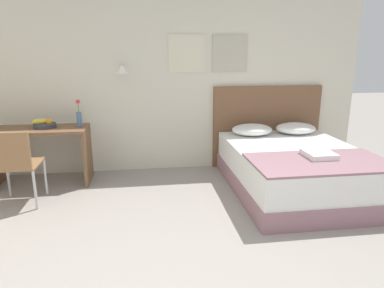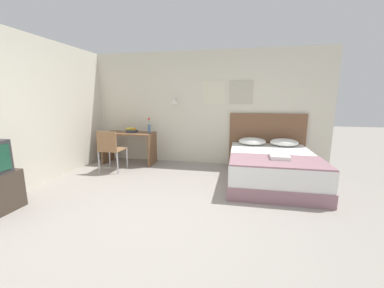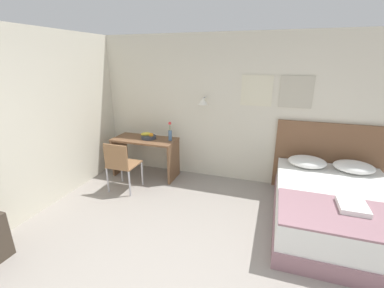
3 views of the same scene
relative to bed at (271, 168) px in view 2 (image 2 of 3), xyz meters
The scene contains 12 objects.
ground_plane 2.47m from the bed, 130.31° to the right, with size 24.00×24.00×0.00m, color gray.
wall_back 2.21m from the bed, 144.46° to the left, with size 5.95×0.31×2.65m.
bed is the anchor object (origin of this frame).
headboard 1.12m from the bed, 90.00° to the left, with size 1.68×0.06×1.23m.
pillow_left 0.91m from the bed, 113.47° to the left, with size 0.58×0.46×0.16m.
pillow_right 0.91m from the bed, 66.53° to the left, with size 0.58×0.46×0.16m.
throw_blanket 0.67m from the bed, 90.00° to the right, with size 1.51×0.83×0.02m.
folded_towel_near_foot 0.57m from the bed, 83.87° to the right, with size 0.30×0.34×0.06m.
desk 3.32m from the bed, 167.54° to the left, with size 1.22×0.57×0.76m.
desk_chair 3.33m from the bed, behind, with size 0.47×0.47×0.89m.
fruit_bowl 3.30m from the bed, 166.66° to the left, with size 0.31×0.28×0.12m.
flower_vase 2.90m from the bed, 164.28° to the left, with size 0.07×0.07×0.36m.
Camera 2 is at (0.96, -2.61, 1.56)m, focal length 22.00 mm.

